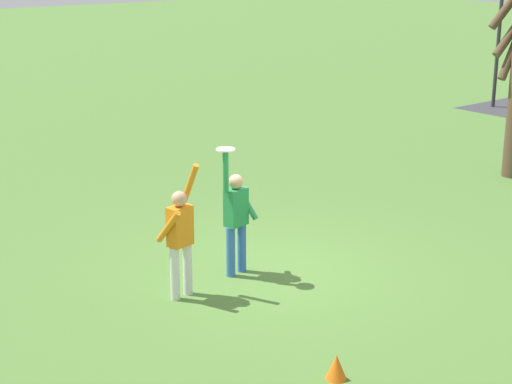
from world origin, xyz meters
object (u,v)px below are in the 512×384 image
at_px(frisbee_disc, 225,149).
at_px(person_defender, 180,235).
at_px(field_cone_orange, 336,367).
at_px(person_catcher, 236,215).
at_px(lamppost_by_lot, 500,27).

bearing_deg(frisbee_disc, person_defender, -80.15).
distance_m(frisbee_disc, field_cone_orange, 3.98).
relative_size(person_catcher, lamppost_by_lot, 0.49).
distance_m(person_defender, field_cone_orange, 3.31).
bearing_deg(field_cone_orange, person_catcher, 162.42).
height_order(person_catcher, lamppost_by_lot, lamppost_by_lot).
distance_m(frisbee_disc, lamppost_by_lot, 16.66).
relative_size(person_defender, lamppost_by_lot, 0.48).
height_order(frisbee_disc, lamppost_by_lot, lamppost_by_lot).
distance_m(person_catcher, field_cone_orange, 3.68).
height_order(person_catcher, field_cone_orange, person_catcher).
height_order(person_defender, lamppost_by_lot, lamppost_by_lot).
bearing_deg(person_defender, field_cone_orange, -97.96).
bearing_deg(person_defender, lamppost_by_lot, 11.16).
xyz_separation_m(person_catcher, lamppost_by_lot, (-6.11, 15.26, 1.60)).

